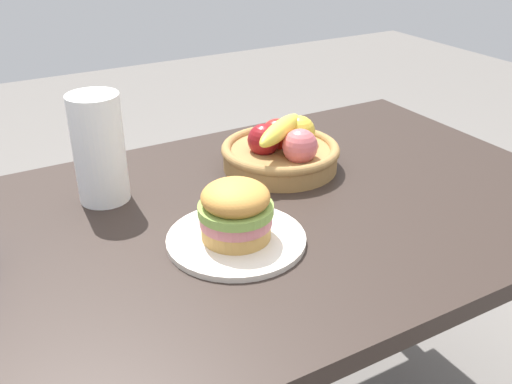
% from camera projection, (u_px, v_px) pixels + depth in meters
% --- Properties ---
extents(dining_table, '(1.40, 0.90, 0.75)m').
position_uv_depth(dining_table, '(271.00, 245.00, 1.30)').
color(dining_table, '#2D231E').
rests_on(dining_table, ground_plane).
extents(plate, '(0.27, 0.27, 0.01)m').
position_uv_depth(plate, '(236.00, 239.00, 1.12)').
color(plate, silver).
rests_on(plate, dining_table).
extents(sandwich, '(0.14, 0.14, 0.12)m').
position_uv_depth(sandwich, '(236.00, 210.00, 1.09)').
color(sandwich, tan).
rests_on(sandwich, plate).
extents(fruit_basket, '(0.29, 0.29, 0.14)m').
position_uv_depth(fruit_basket, '(282.00, 150.00, 1.41)').
color(fruit_basket, '#9E7542').
rests_on(fruit_basket, dining_table).
extents(paper_towel_roll, '(0.11, 0.11, 0.24)m').
position_uv_depth(paper_towel_roll, '(99.00, 149.00, 1.23)').
color(paper_towel_roll, white).
rests_on(paper_towel_roll, dining_table).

